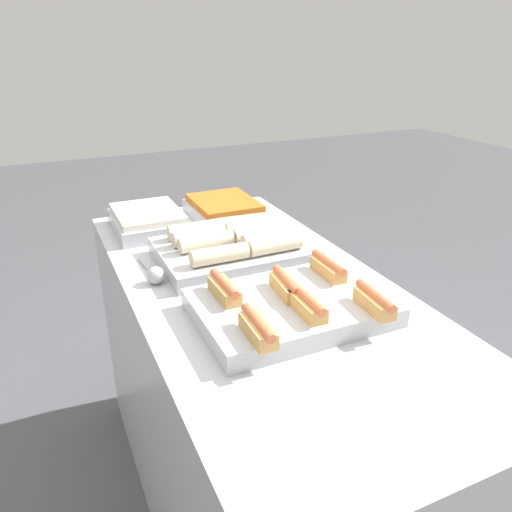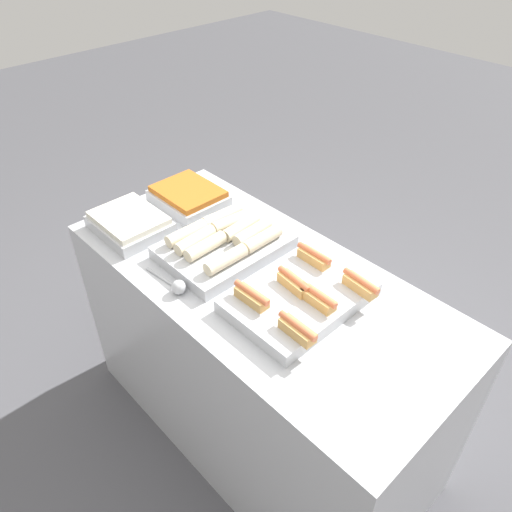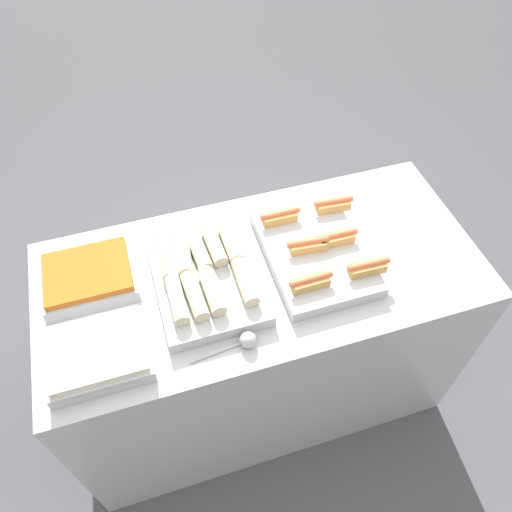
{
  "view_description": "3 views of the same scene",
  "coord_description": "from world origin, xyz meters",
  "px_view_note": "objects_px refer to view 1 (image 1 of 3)",
  "views": [
    {
      "loc": [
        1.13,
        -0.52,
        1.55
      ],
      "look_at": [
        -0.02,
        0.0,
        0.98
      ],
      "focal_mm": 35.0,
      "sensor_mm": 36.0,
      "label": 1
    },
    {
      "loc": [
        0.97,
        -0.94,
        2.05
      ],
      "look_at": [
        -0.02,
        0.0,
        0.98
      ],
      "focal_mm": 35.0,
      "sensor_mm": 36.0,
      "label": 2
    },
    {
      "loc": [
        -0.32,
        -0.98,
        2.25
      ],
      "look_at": [
        -0.02,
        0.0,
        0.98
      ],
      "focal_mm": 35.0,
      "sensor_mm": 36.0,
      "label": 3
    }
  ],
  "objects_px": {
    "tray_hotdogs": "(292,305)",
    "tray_side_front": "(148,220)",
    "tray_wraps": "(234,247)",
    "serving_spoon_near": "(155,275)",
    "tray_side_back": "(224,209)"
  },
  "relations": [
    {
      "from": "tray_side_front",
      "to": "tray_side_back",
      "type": "relative_size",
      "value": 1.0
    },
    {
      "from": "tray_wraps",
      "to": "tray_side_front",
      "type": "bearing_deg",
      "value": -153.37
    },
    {
      "from": "tray_hotdogs",
      "to": "tray_side_front",
      "type": "height_order",
      "value": "tray_hotdogs"
    },
    {
      "from": "tray_hotdogs",
      "to": "serving_spoon_near",
      "type": "relative_size",
      "value": 2.25
    },
    {
      "from": "tray_side_front",
      "to": "serving_spoon_near",
      "type": "bearing_deg",
      "value": -10.88
    },
    {
      "from": "tray_hotdogs",
      "to": "serving_spoon_near",
      "type": "distance_m",
      "value": 0.42
    },
    {
      "from": "tray_side_front",
      "to": "tray_side_back",
      "type": "bearing_deg",
      "value": 90.0
    },
    {
      "from": "tray_side_back",
      "to": "tray_wraps",
      "type": "bearing_deg",
      "value": -16.61
    },
    {
      "from": "tray_side_front",
      "to": "serving_spoon_near",
      "type": "relative_size",
      "value": 1.43
    },
    {
      "from": "tray_side_back",
      "to": "serving_spoon_near",
      "type": "height_order",
      "value": "tray_side_back"
    },
    {
      "from": "tray_hotdogs",
      "to": "tray_side_back",
      "type": "relative_size",
      "value": 1.57
    },
    {
      "from": "tray_wraps",
      "to": "tray_side_back",
      "type": "distance_m",
      "value": 0.38
    },
    {
      "from": "tray_wraps",
      "to": "tray_side_front",
      "type": "distance_m",
      "value": 0.41
    },
    {
      "from": "tray_hotdogs",
      "to": "serving_spoon_near",
      "type": "height_order",
      "value": "tray_hotdogs"
    },
    {
      "from": "tray_hotdogs",
      "to": "tray_side_front",
      "type": "distance_m",
      "value": 0.77
    }
  ]
}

